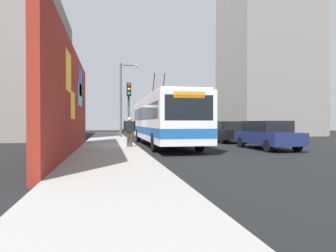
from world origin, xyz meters
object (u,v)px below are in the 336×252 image
at_px(parked_car_champagne, 202,129).
at_px(traffic_light, 129,102).
at_px(street_lamp, 123,95).
at_px(parked_car_navy, 267,134).
at_px(parked_car_black, 225,131).
at_px(city_bus, 163,119).
at_px(pedestrian_at_curb, 129,129).

bearing_deg(parked_car_champagne, traffic_light, 135.40).
xyz_separation_m(parked_car_champagne, street_lamp, (1.48, 7.27, 3.24)).
bearing_deg(street_lamp, traffic_light, 179.49).
height_order(parked_car_navy, street_lamp, street_lamp).
height_order(parked_car_black, traffic_light, traffic_light).
bearing_deg(city_bus, parked_car_champagne, -33.41).
xyz_separation_m(city_bus, pedestrian_at_curb, (-2.11, 2.30, -0.61)).
bearing_deg(pedestrian_at_curb, city_bus, -47.51).
xyz_separation_m(parked_car_black, street_lamp, (6.93, 7.27, 3.24)).
bearing_deg(parked_car_navy, traffic_light, 61.17).
distance_m(parked_car_navy, traffic_light, 8.61).
xyz_separation_m(parked_car_navy, parked_car_black, (6.04, 0.00, 0.00)).
distance_m(parked_car_navy, street_lamp, 15.22).
height_order(parked_car_champagne, street_lamp, street_lamp).
distance_m(city_bus, parked_car_champagne, 9.49).
relative_size(parked_car_black, parked_car_champagne, 1.14).
bearing_deg(city_bus, traffic_light, 78.67).
relative_size(parked_car_navy, traffic_light, 1.17).
height_order(city_bus, parked_car_champagne, city_bus).
relative_size(city_bus, parked_car_black, 2.57).
xyz_separation_m(parked_car_navy, parked_car_champagne, (11.50, 0.00, -0.00)).
distance_m(city_bus, parked_car_black, 5.81).
bearing_deg(city_bus, parked_car_black, -64.98).
bearing_deg(parked_car_champagne, parked_car_navy, -180.00).
bearing_deg(traffic_light, street_lamp, -0.51).
distance_m(parked_car_black, parked_car_champagne, 5.46).
bearing_deg(parked_car_black, city_bus, 115.02).
bearing_deg(street_lamp, parked_car_champagne, -101.47).
relative_size(parked_car_navy, parked_car_black, 0.95).
relative_size(parked_car_black, traffic_light, 1.24).
distance_m(parked_car_champagne, traffic_light, 10.65).
height_order(parked_car_champagne, pedestrian_at_curb, pedestrian_at_curb).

